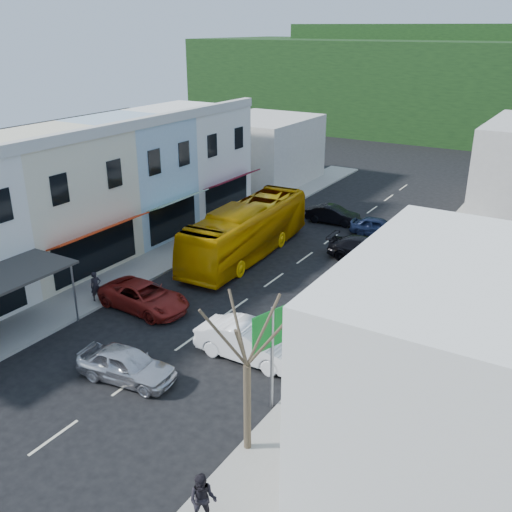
{
  "coord_description": "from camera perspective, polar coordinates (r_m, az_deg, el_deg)",
  "views": [
    {
      "loc": [
        14.79,
        -18.34,
        13.72
      ],
      "look_at": [
        0.0,
        6.0,
        2.2
      ],
      "focal_mm": 40.0,
      "sensor_mm": 36.0,
      "label": 1
    }
  ],
  "objects": [
    {
      "name": "pedestrian_right",
      "position": [
        17.95,
        -5.34,
        -23.21
      ],
      "size": [
        0.82,
        0.69,
        1.7
      ],
      "primitive_type": "imported",
      "rotation": [
        0.0,
        0.0,
        0.42
      ],
      "color": "black",
      "rests_on": "sidewalk_right"
    },
    {
      "name": "shopfront_row",
      "position": [
        37.2,
        -17.61,
        5.83
      ],
      "size": [
        8.25,
        30.0,
        8.0
      ],
      "color": "white",
      "rests_on": "ground"
    },
    {
      "name": "bus",
      "position": [
        36.18,
        -0.95,
        2.36
      ],
      "size": [
        3.18,
        11.73,
        3.1
      ],
      "primitive_type": "imported",
      "rotation": [
        0.0,
        0.0,
        0.06
      ],
      "color": "#D69304",
      "rests_on": "ground"
    },
    {
      "name": "direction_sign",
      "position": [
        21.66,
        1.62,
        -10.25
      ],
      "size": [
        1.34,
        2.07,
        4.31
      ],
      "primitive_type": null,
      "rotation": [
        0.0,
        0.0,
        -0.31
      ],
      "color": "#056117",
      "rests_on": "ground"
    },
    {
      "name": "traffic_signal",
      "position": [
        51.27,
        21.09,
        8.04
      ],
      "size": [
        0.9,
        1.23,
        5.21
      ],
      "primitive_type": null,
      "rotation": [
        0.0,
        0.0,
        3.33
      ],
      "color": "black",
      "rests_on": "ground"
    },
    {
      "name": "sidewalk_left",
      "position": [
        38.56,
        -6.45,
        1.15
      ],
      "size": [
        3.0,
        52.0,
        0.15
      ],
      "primitive_type": "cube",
      "color": "gray",
      "rests_on": "ground"
    },
    {
      "name": "distant_block_left",
      "position": [
        53.75,
        0.7,
        10.51
      ],
      "size": [
        8.0,
        10.0,
        6.0
      ],
      "primitive_type": "cube",
      "color": "#B7B2A8",
      "rests_on": "ground"
    },
    {
      "name": "car_navy_mid",
      "position": [
        40.82,
        12.12,
        2.91
      ],
      "size": [
        4.56,
        2.24,
        1.4
      ],
      "primitive_type": "imported",
      "rotation": [
        0.0,
        0.0,
        1.67
      ],
      "color": "black",
      "rests_on": "ground"
    },
    {
      "name": "car_white",
      "position": [
        25.39,
        -0.62,
        -8.83
      ],
      "size": [
        4.42,
        1.85,
        1.4
      ],
      "primitive_type": "imported",
      "rotation": [
        0.0,
        0.0,
        1.58
      ],
      "color": "white",
      "rests_on": "ground"
    },
    {
      "name": "right_building",
      "position": [
        17.37,
        22.09,
        -13.86
      ],
      "size": [
        8.0,
        9.0,
        8.0
      ],
      "primitive_type": "cube",
      "color": "white",
      "rests_on": "ground"
    },
    {
      "name": "sidewalk_right",
      "position": [
        32.29,
        15.27,
        -3.82
      ],
      "size": [
        3.0,
        52.0,
        0.15
      ],
      "primitive_type": "cube",
      "color": "gray",
      "rests_on": "ground"
    },
    {
      "name": "car_red",
      "position": [
        30.15,
        -11.11,
        -4.02
      ],
      "size": [
        4.71,
        2.18,
        1.4
      ],
      "primitive_type": "imported",
      "rotation": [
        0.0,
        0.0,
        1.51
      ],
      "color": "maroon",
      "rests_on": "ground"
    },
    {
      "name": "pedestrian_left",
      "position": [
        31.29,
        -15.73,
        -2.85
      ],
      "size": [
        0.6,
        0.71,
        1.7
      ],
      "primitive_type": "imported",
      "rotation": [
        0.0,
        0.0,
        1.19
      ],
      "color": "black",
      "rests_on": "sidewalk_left"
    },
    {
      "name": "car_silver",
      "position": [
        24.58,
        -12.84,
        -10.58
      ],
      "size": [
        4.59,
        2.35,
        1.4
      ],
      "primitive_type": "imported",
      "rotation": [
        0.0,
        0.0,
        1.7
      ],
      "color": "silver",
      "rests_on": "ground"
    },
    {
      "name": "car_black_near",
      "position": [
        36.28,
        11.06,
        0.56
      ],
      "size": [
        4.58,
        2.05,
        1.4
      ],
      "primitive_type": "imported",
      "rotation": [
        0.0,
        0.0,
        1.62
      ],
      "color": "black",
      "rests_on": "ground"
    },
    {
      "name": "ground",
      "position": [
        27.27,
        -6.63,
        -8.35
      ],
      "size": [
        120.0,
        120.0,
        0.0
      ],
      "primitive_type": "plane",
      "color": "black",
      "rests_on": "ground"
    },
    {
      "name": "car_black_far",
      "position": [
        42.97,
        7.7,
        4.18
      ],
      "size": [
        4.54,
        2.18,
        1.4
      ],
      "primitive_type": "imported",
      "rotation": [
        0.0,
        0.0,
        1.66
      ],
      "color": "black",
      "rests_on": "ground"
    },
    {
      "name": "hillside",
      "position": [
        85.29,
        21.04,
        15.93
      ],
      "size": [
        80.0,
        26.0,
        14.0
      ],
      "color": "black",
      "rests_on": "ground"
    },
    {
      "name": "street_tree",
      "position": [
        18.9,
        -0.91,
        -10.86
      ],
      "size": [
        3.16,
        3.16,
        6.92
      ],
      "primitive_type": null,
      "rotation": [
        0.0,
        0.0,
        -0.23
      ],
      "color": "#3A3124",
      "rests_on": "ground"
    }
  ]
}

